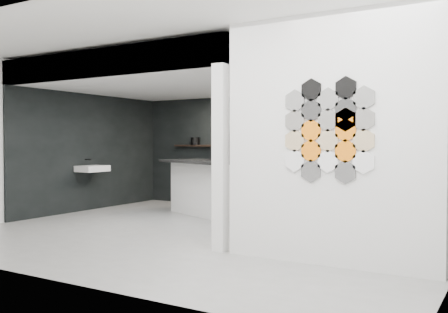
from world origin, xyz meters
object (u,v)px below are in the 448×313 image
kitchen_island (208,187)px  bottle_dark (230,142)px  wall_basin (92,169)px  stockpot (195,141)px  kettle (264,141)px  glass_bowl (292,142)px  partition_panel (328,140)px  glass_vase (292,142)px  utensil_cup (195,142)px

kitchen_island → bottle_dark: (-0.29, 1.33, 0.86)m
kitchen_island → bottle_dark: bearing=126.5°
wall_basin → bottle_dark: 2.89m
kitchen_island → stockpot: kitchen_island is taller
kettle → bottle_dark: bearing=-156.9°
kettle → glass_bowl: (0.62, 0.00, -0.02)m
partition_panel → kitchen_island: size_ratio=1.31×
kitchen_island → bottle_dark: kitchen_island is taller
wall_basin → bottle_dark: bottle_dark is taller
kitchen_island → kettle: bearing=92.5°
partition_panel → kettle: 4.71m
glass_vase → utensil_cup: size_ratio=1.17×
partition_panel → stockpot: size_ratio=14.03×
wall_basin → kettle: (2.77, 2.07, 0.54)m
glass_vase → bottle_dark: bearing=180.0°
wall_basin → kitchen_island: 2.38m
wall_basin → stockpot: size_ratio=3.01×
utensil_cup → stockpot: bearing=180.0°
glass_bowl → kettle: bearing=180.0°
kettle → glass_vase: size_ratio=1.32×
partition_panel → bottle_dark: 5.22m
stockpot → bottle_dark: size_ratio=1.45×
partition_panel → kitchen_island: bearing=141.8°
kitchen_island → utensil_cup: (-1.18, 1.33, 0.84)m
kettle → stockpot: bearing=-156.9°
partition_panel → glass_vase: 4.39m
partition_panel → stockpot: (-4.40, 3.87, 0.00)m
stockpot → kettle: stockpot is taller
glass_vase → stockpot: bearing=180.0°
partition_panel → kitchen_island: partition_panel is taller
stockpot → kitchen_island: bearing=-48.3°
stockpot → glass_bowl: 2.33m
glass_vase → kettle: bearing=180.0°
kitchen_island → glass_bowl: kitchen_island is taller
kitchen_island → glass_bowl: (1.15, 1.33, 0.84)m
stockpot → wall_basin: bearing=-117.2°
bottle_dark → wall_basin: bearing=-133.4°
glass_vase → bottle_dark: (-1.44, 0.00, 0.01)m
glass_bowl → partition_panel: bearing=-61.8°
stockpot → partition_panel: bearing=-41.3°
utensil_cup → glass_vase: bearing=0.0°
glass_vase → utensil_cup: (-2.33, 0.00, -0.01)m
kitchen_island → glass_bowl: size_ratio=13.89×
wall_basin → kettle: bearing=36.7°
partition_panel → bottle_dark: partition_panel is taller
wall_basin → kitchen_island: (2.24, 0.74, -0.32)m
wall_basin → glass_bowl: glass_bowl is taller
kettle → utensil_cup: size_ratio=1.54×
glass_vase → utensil_cup: 2.33m
wall_basin → utensil_cup: bearing=62.8°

